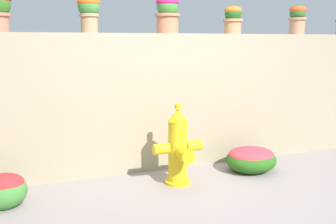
% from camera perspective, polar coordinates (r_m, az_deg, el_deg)
% --- Properties ---
extents(ground_plane, '(24.00, 24.00, 0.00)m').
position_cam_1_polar(ground_plane, '(3.95, 5.26, -12.03)').
color(ground_plane, gray).
extents(stone_wall, '(6.23, 0.38, 1.57)m').
position_cam_1_polar(stone_wall, '(4.73, -0.53, 1.63)').
color(stone_wall, gray).
rests_on(stone_wall, ground).
extents(potted_plant_2, '(0.25, 0.25, 0.40)m').
position_cam_1_polar(potted_plant_2, '(4.44, -11.30, 14.25)').
color(potted_plant_2, tan).
rests_on(potted_plant_2, stone_wall).
extents(potted_plant_3, '(0.29, 0.29, 0.43)m').
position_cam_1_polar(potted_plant_3, '(4.70, -0.08, 14.20)').
color(potted_plant_3, '#BE6F4D').
rests_on(potted_plant_3, stone_wall).
extents(potted_plant_4, '(0.25, 0.25, 0.35)m').
position_cam_1_polar(potted_plant_4, '(5.11, 9.30, 13.21)').
color(potted_plant_4, tan).
rests_on(potted_plant_4, stone_wall).
extents(potted_plant_5, '(0.23, 0.23, 0.38)m').
position_cam_1_polar(potted_plant_5, '(5.61, 18.11, 12.83)').
color(potted_plant_5, tan).
rests_on(potted_plant_5, stone_wall).
extents(fire_hydrant, '(0.53, 0.42, 0.85)m').
position_cam_1_polar(fire_hydrant, '(4.15, 1.50, -5.27)').
color(fire_hydrant, gold).
rests_on(fire_hydrant, ground).
extents(flower_bush_left, '(0.60, 0.54, 0.29)m').
position_cam_1_polar(flower_bush_left, '(4.72, 11.85, -6.52)').
color(flower_bush_left, '#275E19').
rests_on(flower_bush_left, ground).
extents(flower_bush_right, '(0.41, 0.37, 0.32)m').
position_cam_1_polar(flower_bush_right, '(3.94, -22.57, -10.19)').
color(flower_bush_right, '#3D7D33').
rests_on(flower_bush_right, ground).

